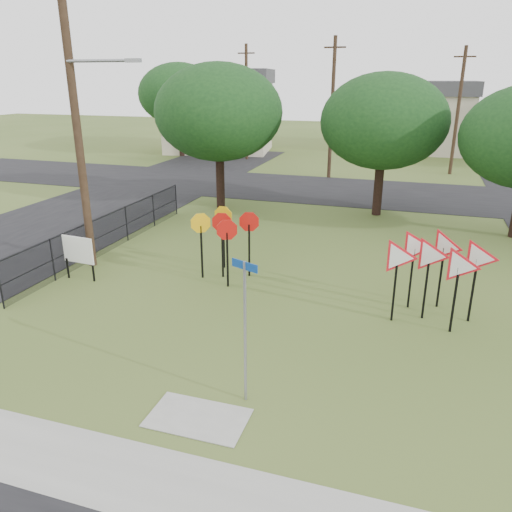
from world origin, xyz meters
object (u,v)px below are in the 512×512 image
(yield_sign_cluster, at_px, (436,258))
(info_board, at_px, (78,251))
(stop_sign_cluster, at_px, (224,229))
(street_name_sign, at_px, (245,324))

(yield_sign_cluster, bearing_deg, info_board, -176.69)
(yield_sign_cluster, height_order, info_board, yield_sign_cluster)
(info_board, bearing_deg, yield_sign_cluster, 3.31)
(stop_sign_cluster, height_order, yield_sign_cluster, yield_sign_cluster)
(stop_sign_cluster, distance_m, info_board, 4.97)
(stop_sign_cluster, xyz_separation_m, yield_sign_cluster, (6.71, -1.10, 0.08))
(stop_sign_cluster, xyz_separation_m, info_board, (-4.60, -1.75, -0.70))
(street_name_sign, distance_m, stop_sign_cluster, 7.05)
(street_name_sign, bearing_deg, yield_sign_cluster, 54.63)
(street_name_sign, bearing_deg, stop_sign_cluster, 114.65)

